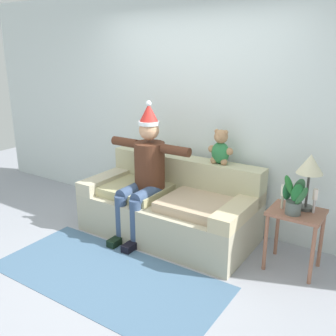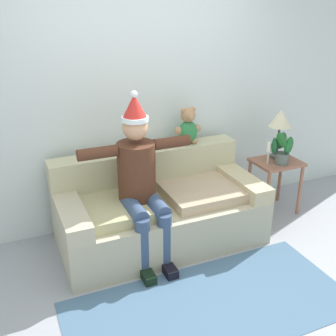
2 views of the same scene
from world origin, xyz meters
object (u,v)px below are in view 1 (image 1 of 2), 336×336
potted_plant (294,196)px  candle_tall (283,194)px  side_table (296,222)px  person_seated (145,170)px  table_lamp (310,167)px  couch (171,207)px  candle_short (315,198)px  teddy_bear (220,148)px

potted_plant → candle_tall: bearing=150.4°
side_table → person_seated: bearing=-173.3°
person_seated → table_lamp: bearing=9.2°
couch → candle_tall: bearing=0.1°
side_table → candle_short: (0.14, 0.04, 0.26)m
potted_plant → table_lamp: bearing=67.4°
table_lamp → candle_short: size_ratio=2.31×
teddy_bear → side_table: (0.93, -0.27, -0.52)m
potted_plant → candle_tall: 0.14m
potted_plant → candle_short: bearing=40.1°
couch → table_lamp: 1.60m
side_table → table_lamp: bearing=56.2°
person_seated → teddy_bear: bearing=34.2°
side_table → potted_plant: potted_plant is taller
teddy_bear → table_lamp: teddy_bear is taller
candle_short → potted_plant: bearing=-139.9°
candle_tall → candle_short: (0.27, 0.06, -0.00)m
person_seated → teddy_bear: size_ratio=3.96×
teddy_bear → candle_short: teddy_bear is taller
teddy_bear → potted_plant: 1.01m
potted_plant → candle_short: potted_plant is taller
candle_tall → potted_plant: bearing=-29.6°
table_lamp → side_table: bearing=-123.8°
person_seated → table_lamp: person_seated is taller
potted_plant → candle_short: (0.15, 0.13, -0.03)m
potted_plant → candle_short: 0.20m
table_lamp → person_seated: bearing=-170.8°
teddy_bear → person_seated: bearing=-145.8°
side_table → couch: bearing=-179.1°
side_table → potted_plant: (-0.02, -0.09, 0.29)m
couch → person_seated: person_seated is taller
table_lamp → candle_tall: size_ratio=2.30×
person_seated → candle_short: size_ratio=6.55×
side_table → candle_tall: size_ratio=2.58×
side_table → potted_plant: 0.30m
person_seated → side_table: 1.65m
teddy_bear → candle_short: (1.07, -0.23, -0.26)m
teddy_bear → candle_short: bearing=-12.4°
person_seated → side_table: (1.61, 0.19, -0.28)m
person_seated → candle_tall: bearing=6.5°
couch → table_lamp: (1.43, 0.10, 0.69)m
couch → side_table: couch is taller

